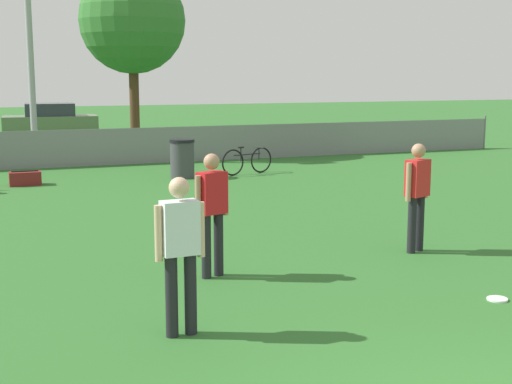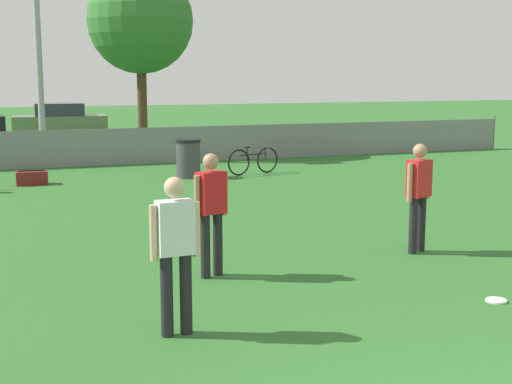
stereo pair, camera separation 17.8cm
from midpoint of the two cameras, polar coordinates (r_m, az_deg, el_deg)
The scene contains 11 objects.
fence_backline at distance 21.89m, azimuth -10.84°, elevation 3.58°, with size 27.64×0.07×1.21m.
light_pole at distance 23.44m, azimuth -16.95°, elevation 13.94°, with size 0.90×0.36×7.95m.
tree_near_pole at distance 24.36m, azimuth -9.04°, elevation 13.35°, with size 3.48×3.48×6.20m.
player_defender_red at distance 9.48m, azimuth -3.07°, elevation -1.16°, with size 0.51×0.33×1.67m.
player_thrower_red at distance 11.06m, azimuth 13.33°, elevation 0.12°, with size 0.50×0.34×1.67m.
player_receiver_white at distance 7.37m, azimuth -5.78°, elevation -4.25°, with size 0.53×0.24×1.67m.
frisbee_disc at distance 9.15m, azimuth 19.20°, elevation -8.19°, with size 0.25×0.25×0.03m.
bicycle_sideline at distance 19.48m, azimuth 0.05°, elevation 2.52°, with size 1.63×0.60×0.77m.
trash_bin at distance 18.87m, azimuth -5.17°, elevation 2.70°, with size 0.66×0.66×1.02m.
gear_bag_sideline at distance 18.47m, azimuth -17.24°, elevation 1.09°, with size 0.75×0.41×0.36m.
parked_car_olive at distance 32.72m, azimuth -15.26°, elevation 5.55°, with size 4.10×2.09×1.46m.
Camera 2 is at (-3.45, -3.53, 2.69)m, focal length 50.00 mm.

